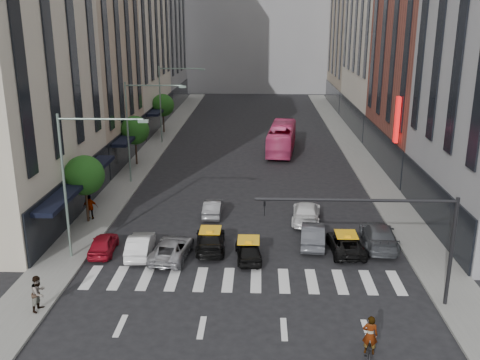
# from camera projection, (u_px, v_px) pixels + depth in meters

# --- Properties ---
(ground) EXTENTS (160.00, 160.00, 0.00)m
(ground) POSITION_uv_depth(u_px,v_px,m) (245.00, 293.00, 29.29)
(ground) COLOR black
(ground) RESTS_ON ground
(sidewalk_left) EXTENTS (3.00, 96.00, 0.15)m
(sidewalk_left) POSITION_uv_depth(u_px,v_px,m) (148.00, 155.00, 58.36)
(sidewalk_left) COLOR slate
(sidewalk_left) RESTS_ON ground
(sidewalk_right) EXTENTS (3.00, 96.00, 0.15)m
(sidewalk_right) POSITION_uv_depth(u_px,v_px,m) (360.00, 157.00, 57.53)
(sidewalk_right) COLOR slate
(sidewalk_right) RESTS_ON ground
(building_left_a) EXTENTS (8.00, 18.00, 28.00)m
(building_left_a) POSITION_uv_depth(u_px,v_px,m) (1.00, 25.00, 36.34)
(building_left_a) COLOR beige
(building_left_a) RESTS_ON ground
(building_left_b) EXTENTS (8.00, 16.00, 24.00)m
(building_left_b) POSITION_uv_depth(u_px,v_px,m) (83.00, 43.00, 53.18)
(building_left_b) COLOR tan
(building_left_b) RESTS_ON ground
(building_left_d) EXTENTS (8.00, 18.00, 30.00)m
(building_left_d) POSITION_uv_depth(u_px,v_px,m) (153.00, 14.00, 87.68)
(building_left_d) COLOR gray
(building_left_d) RESTS_ON ground
(building_right_b) EXTENTS (8.00, 18.00, 26.00)m
(building_right_b) POSITION_uv_depth(u_px,v_px,m) (432.00, 34.00, 50.70)
(building_right_b) COLOR brown
(building_right_b) RESTS_ON ground
(building_right_d) EXTENTS (8.00, 18.00, 28.00)m
(building_right_d) POSITION_uv_depth(u_px,v_px,m) (361.00, 21.00, 86.74)
(building_right_d) COLOR tan
(building_right_d) RESTS_ON ground
(tree_near) EXTENTS (2.88, 2.88, 4.95)m
(tree_near) POSITION_uv_depth(u_px,v_px,m) (84.00, 175.00, 38.21)
(tree_near) COLOR black
(tree_near) RESTS_ON sidewalk_left
(tree_mid) EXTENTS (2.88, 2.88, 4.95)m
(tree_mid) POSITION_uv_depth(u_px,v_px,m) (135.00, 130.00, 53.51)
(tree_mid) COLOR black
(tree_mid) RESTS_ON sidewalk_left
(tree_far) EXTENTS (2.88, 2.88, 4.95)m
(tree_far) POSITION_uv_depth(u_px,v_px,m) (163.00, 105.00, 68.80)
(tree_far) COLOR black
(tree_far) RESTS_ON sidewalk_left
(streetlamp_near) EXTENTS (5.38, 0.25, 9.00)m
(streetlamp_near) POSITION_uv_depth(u_px,v_px,m) (78.00, 168.00, 31.76)
(streetlamp_near) COLOR gray
(streetlamp_near) RESTS_ON sidewalk_left
(streetlamp_mid) EXTENTS (5.38, 0.25, 9.00)m
(streetlamp_mid) POSITION_uv_depth(u_px,v_px,m) (138.00, 119.00, 47.05)
(streetlamp_mid) COLOR gray
(streetlamp_mid) RESTS_ON sidewalk_left
(streetlamp_far) EXTENTS (5.38, 0.25, 9.00)m
(streetlamp_far) POSITION_uv_depth(u_px,v_px,m) (168.00, 94.00, 62.35)
(streetlamp_far) COLOR gray
(streetlamp_far) RESTS_ON sidewalk_left
(traffic_signal) EXTENTS (10.10, 0.20, 6.00)m
(traffic_signal) POSITION_uv_depth(u_px,v_px,m) (398.00, 226.00, 26.75)
(traffic_signal) COLOR black
(traffic_signal) RESTS_ON ground
(liberty_sign) EXTENTS (0.30, 0.70, 4.00)m
(liberty_sign) POSITION_uv_depth(u_px,v_px,m) (397.00, 120.00, 46.20)
(liberty_sign) COLOR red
(liberty_sign) RESTS_ON ground
(car_red) EXTENTS (1.71, 3.74, 1.24)m
(car_red) POSITION_uv_depth(u_px,v_px,m) (103.00, 244.00, 34.11)
(car_red) COLOR maroon
(car_red) RESTS_ON ground
(car_white_front) EXTENTS (1.68, 4.17, 1.35)m
(car_white_front) POSITION_uv_depth(u_px,v_px,m) (140.00, 245.00, 33.81)
(car_white_front) COLOR white
(car_white_front) RESTS_ON ground
(car_silver) EXTENTS (2.57, 4.77, 1.27)m
(car_silver) POSITION_uv_depth(u_px,v_px,m) (172.00, 249.00, 33.38)
(car_silver) COLOR #98989D
(car_silver) RESTS_ON ground
(taxi_left) EXTENTS (2.18, 4.69, 1.33)m
(taxi_left) POSITION_uv_depth(u_px,v_px,m) (210.00, 240.00, 34.62)
(taxi_left) COLOR black
(taxi_left) RESTS_ON ground
(taxi_center) EXTENTS (1.90, 3.89, 1.28)m
(taxi_center) POSITION_uv_depth(u_px,v_px,m) (248.00, 250.00, 33.20)
(taxi_center) COLOR black
(taxi_center) RESTS_ON ground
(car_grey_mid) EXTENTS (1.89, 4.45, 1.43)m
(car_grey_mid) POSITION_uv_depth(u_px,v_px,m) (313.00, 235.00, 35.31)
(car_grey_mid) COLOR #43454B
(car_grey_mid) RESTS_ON ground
(taxi_right) EXTENTS (2.21, 4.45, 1.21)m
(taxi_right) POSITION_uv_depth(u_px,v_px,m) (346.00, 243.00, 34.21)
(taxi_right) COLOR black
(taxi_right) RESTS_ON ground
(car_grey_curb) EXTENTS (2.48, 5.33, 1.51)m
(car_grey_curb) POSITION_uv_depth(u_px,v_px,m) (379.00, 235.00, 35.09)
(car_grey_curb) COLOR #44484C
(car_grey_curb) RESTS_ON ground
(car_row2_left) EXTENTS (1.37, 3.79, 1.24)m
(car_row2_left) POSITION_uv_depth(u_px,v_px,m) (213.00, 208.00, 40.59)
(car_row2_left) COLOR gray
(car_row2_left) RESTS_ON ground
(car_row2_right) EXTENTS (2.53, 5.07, 1.41)m
(car_row2_right) POSITION_uv_depth(u_px,v_px,m) (306.00, 212.00, 39.42)
(car_row2_right) COLOR white
(car_row2_right) RESTS_ON ground
(bus) EXTENTS (3.75, 11.23, 3.07)m
(bus) POSITION_uv_depth(u_px,v_px,m) (282.00, 138.00, 59.87)
(bus) COLOR #E1427C
(bus) RESTS_ON ground
(motorcycle) EXTENTS (0.92, 1.88, 0.94)m
(motorcycle) POSITION_uv_depth(u_px,v_px,m) (369.00, 349.00, 23.56)
(motorcycle) COLOR black
(motorcycle) RESTS_ON ground
(rider) EXTENTS (0.74, 0.55, 1.84)m
(rider) POSITION_uv_depth(u_px,v_px,m) (371.00, 321.00, 23.16)
(rider) COLOR gray
(rider) RESTS_ON motorcycle
(pedestrian_near) EXTENTS (0.90, 1.05, 1.89)m
(pedestrian_near) POSITION_uv_depth(u_px,v_px,m) (39.00, 293.00, 27.06)
(pedestrian_near) COLOR gray
(pedestrian_near) RESTS_ON sidewalk_left
(pedestrian_far) EXTENTS (1.15, 0.60, 1.88)m
(pedestrian_far) POSITION_uv_depth(u_px,v_px,m) (90.00, 207.00, 39.32)
(pedestrian_far) COLOR gray
(pedestrian_far) RESTS_ON sidewalk_left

